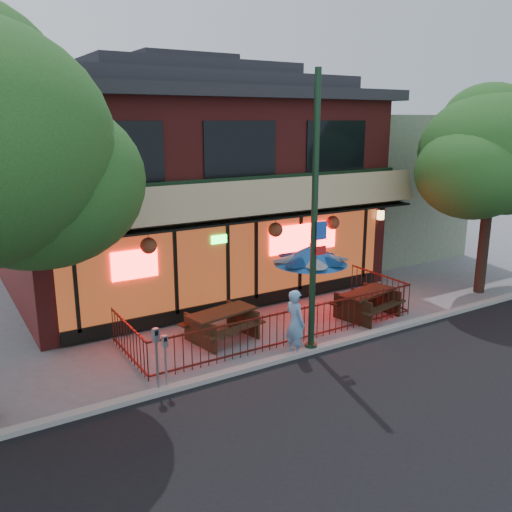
{
  "coord_description": "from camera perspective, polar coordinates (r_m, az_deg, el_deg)",
  "views": [
    {
      "loc": [
        -8.04,
        -10.75,
        5.85
      ],
      "look_at": [
        -0.2,
        2.0,
        2.05
      ],
      "focal_mm": 38.0,
      "sensor_mm": 36.0,
      "label": 1
    }
  ],
  "objects": [
    {
      "name": "street_tree_right",
      "position": [
        19.69,
        23.62,
        10.49
      ],
      "size": [
        4.8,
        4.8,
        7.02
      ],
      "color": "#322219",
      "rests_on": "ground"
    },
    {
      "name": "street_light",
      "position": [
        13.38,
        6.13,
        2.52
      ],
      "size": [
        0.43,
        0.32,
        7.0
      ],
      "color": "#15311D",
      "rests_on": "ground"
    },
    {
      "name": "parking_meter_far",
      "position": [
        12.05,
        -10.44,
        -9.66
      ],
      "size": [
        0.16,
        0.14,
        1.5
      ],
      "color": "gray",
      "rests_on": "ground"
    },
    {
      "name": "restaurant_building",
      "position": [
        19.66,
        -7.43,
        9.1
      ],
      "size": [
        12.96,
        9.49,
        8.05
      ],
      "color": "maroon",
      "rests_on": "ground"
    },
    {
      "name": "ground",
      "position": [
        14.64,
        4.82,
        -9.36
      ],
      "size": [
        80.0,
        80.0,
        0.0
      ],
      "primitive_type": "plane",
      "color": "gray",
      "rests_on": "ground"
    },
    {
      "name": "asphalt_street",
      "position": [
        11.01,
        24.78,
        -19.28
      ],
      "size": [
        80.0,
        11.0,
        0.0
      ],
      "primitive_type": "cube",
      "color": "black",
      "rests_on": "ground"
    },
    {
      "name": "neighbor_building",
      "position": [
        25.27,
        11.16,
        7.51
      ],
      "size": [
        6.0,
        7.0,
        6.0
      ],
      "primitive_type": "cube",
      "color": "gray",
      "rests_on": "ground"
    },
    {
      "name": "parking_meter_near",
      "position": [
        12.17,
        -9.53,
        -10.08
      ],
      "size": [
        0.13,
        0.12,
        1.3
      ],
      "color": "#9B9DA4",
      "rests_on": "ground"
    },
    {
      "name": "patio_umbrella",
      "position": [
        15.6,
        5.8,
        0.13
      ],
      "size": [
        2.12,
        2.12,
        2.42
      ],
      "color": "gray",
      "rests_on": "ground"
    },
    {
      "name": "pedestrian",
      "position": [
        13.78,
        4.13,
        -7.0
      ],
      "size": [
        0.47,
        0.66,
        1.73
      ],
      "primitive_type": "imported",
      "rotation": [
        0.0,
        0.0,
        1.66
      ],
      "color": "#669DCC",
      "rests_on": "ground"
    },
    {
      "name": "picnic_table_right",
      "position": [
        16.75,
        11.67,
        -4.57
      ],
      "size": [
        2.15,
        1.8,
        0.81
      ],
      "color": "black",
      "rests_on": "ground"
    },
    {
      "name": "patio_fence",
      "position": [
        14.78,
        3.72,
        -6.46
      ],
      "size": [
        8.44,
        2.62,
        1.0
      ],
      "color": "#47140F",
      "rests_on": "ground"
    },
    {
      "name": "picnic_table_left",
      "position": [
        14.81,
        -3.61,
        -6.82
      ],
      "size": [
        2.13,
        1.77,
        0.81
      ],
      "color": "#382414",
      "rests_on": "ground"
    },
    {
      "name": "curb",
      "position": [
        14.25,
        6.04,
        -9.8
      ],
      "size": [
        80.0,
        0.25,
        0.12
      ],
      "primitive_type": "cube",
      "color": "#999993",
      "rests_on": "ground"
    }
  ]
}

